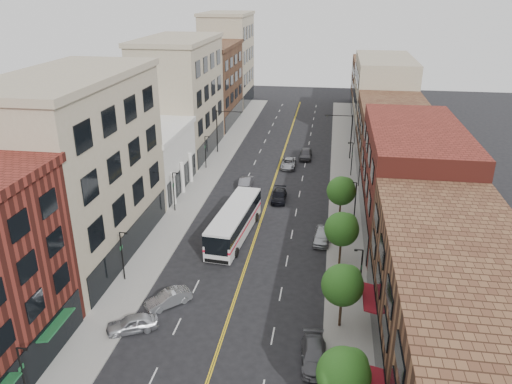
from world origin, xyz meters
The scene contains 35 objects.
ground centered at (0.00, 0.00, 0.00)m, with size 220.00×220.00×0.00m, color black.
sidewalk_left centered at (-10.00, 35.00, 0.07)m, with size 4.00×110.00×0.15m, color gray.
sidewalk_right centered at (10.00, 35.00, 0.07)m, with size 4.00×110.00×0.15m, color gray.
bldg_l_tanoffice centered at (-17.00, 13.00, 9.00)m, with size 10.00×22.00×18.00m, color gray.
bldg_l_white centered at (-17.00, 31.00, 4.00)m, with size 10.00×14.00×8.00m, color silver.
bldg_l_far_a centered at (-17.00, 48.00, 9.00)m, with size 10.00×20.00×18.00m, color gray.
bldg_l_far_b centered at (-17.00, 68.00, 7.50)m, with size 10.00×20.00×15.00m, color brown.
bldg_l_far_c centered at (-17.00, 86.00, 10.00)m, with size 10.00×16.00×20.00m, color gray.
bldg_r_near centered at (17.00, 0.00, 5.00)m, with size 10.00×26.00×10.00m, color brown.
bldg_r_mid centered at (17.00, 24.00, 6.00)m, with size 10.00×22.00×12.00m, color maroon.
bldg_r_far_a centered at (17.00, 45.00, 5.00)m, with size 10.00×20.00×10.00m, color brown.
bldg_r_far_b centered at (17.00, 66.00, 7.00)m, with size 10.00×22.00×14.00m, color gray.
bldg_r_far_c centered at (17.00, 86.00, 5.50)m, with size 10.00×18.00×11.00m, color brown.
tree_r_0 centered at (9.39, -5.93, 4.13)m, with size 3.40×3.40×5.59m.
tree_r_1 centered at (9.39, 4.07, 4.13)m, with size 3.40×3.40×5.59m.
tree_r_2 centered at (9.39, 14.07, 4.13)m, with size 3.40×3.40×5.59m.
tree_r_3 centered at (9.39, 24.07, 4.13)m, with size 3.40×3.40×5.59m.
lamp_l_0 centered at (-10.95, -8.00, 2.97)m, with size 0.81×0.55×5.05m.
lamp_l_1 centered at (-10.95, 8.00, 2.97)m, with size 0.81×0.55×5.05m.
lamp_l_2 centered at (-10.95, 24.00, 2.97)m, with size 0.81×0.55×5.05m.
lamp_l_3 centered at (-10.95, 40.00, 2.97)m, with size 0.81×0.55×5.05m.
lamp_r_1 centered at (10.95, 8.00, 2.97)m, with size 0.81×0.55×5.05m.
lamp_r_2 centered at (10.95, 24.00, 2.97)m, with size 0.81×0.55×5.05m.
lamp_r_3 centered at (10.95, 40.00, 2.97)m, with size 0.81×0.55×5.05m.
signal_mast_left centered at (-10.27, 48.00, 4.65)m, with size 4.49×0.18×7.20m.
signal_mast_right centered at (10.27, 48.00, 4.65)m, with size 4.49×0.18×7.20m.
city_bus centered at (-2.33, 18.52, 1.97)m, with size 4.06×13.37×3.39m.
car_angle_a centered at (-7.40, 0.93, 0.70)m, with size 1.66×4.13×1.41m, color #B4B7BD.
car_angle_b centered at (-5.60, 4.77, 0.68)m, with size 1.45×4.15×1.37m, color #989C9F.
car_parked_mid centered at (7.40, -0.54, 0.67)m, with size 1.89×4.64×1.35m, color #525257.
car_parked_far centered at (7.39, 18.70, 0.74)m, with size 1.76×4.37×1.49m, color #A2A5A9.
car_lane_behind centered at (-3.64, 33.51, 0.75)m, with size 1.58×4.53×1.49m, color #55555B.
car_lane_a centered at (1.50, 29.32, 0.66)m, with size 1.85×4.55×1.32m, color black.
car_lane_b centered at (1.50, 42.50, 0.68)m, with size 2.25×4.88×1.35m, color #9B9CA2.
car_lane_c centered at (3.91, 47.24, 0.81)m, with size 1.90×4.73×1.61m, color #46464B.
Camera 1 is at (7.62, -30.51, 26.09)m, focal length 35.00 mm.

